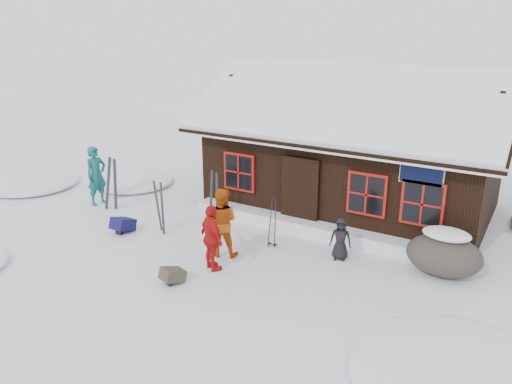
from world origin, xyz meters
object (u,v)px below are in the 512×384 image
(ski_poles, at_px, (273,224))
(backpack_olive, at_px, (173,277))
(ski_pair_left, at_px, (112,184))
(boulder, at_px, (444,254))
(skier_crouched, at_px, (341,239))
(backpack_blue, at_px, (123,227))
(skier_orange_left, at_px, (221,222))
(skier_teal, at_px, (96,176))
(skier_orange_right, at_px, (212,238))

(ski_poles, bearing_deg, backpack_olive, -109.38)
(ski_pair_left, bearing_deg, boulder, 1.73)
(skier_crouched, bearing_deg, backpack_blue, 177.89)
(skier_orange_left, distance_m, ski_poles, 1.37)
(skier_teal, bearing_deg, backpack_blue, -110.45)
(ski_poles, bearing_deg, backpack_blue, -162.23)
(boulder, height_order, backpack_blue, boulder)
(skier_crouched, bearing_deg, boulder, -5.03)
(skier_orange_left, distance_m, skier_crouched, 2.95)
(skier_teal, distance_m, ski_pair_left, 0.82)
(skier_orange_right, xyz_separation_m, ski_pair_left, (-4.98, 1.66, 0.01))
(skier_orange_right, xyz_separation_m, ski_poles, (0.60, 1.81, -0.15))
(backpack_blue, bearing_deg, skier_crouched, 14.53)
(skier_teal, distance_m, skier_orange_right, 6.05)
(skier_crouched, height_order, backpack_blue, skier_crouched)
(skier_orange_right, bearing_deg, boulder, -123.19)
(skier_orange_left, relative_size, ski_poles, 1.26)
(skier_orange_right, relative_size, backpack_blue, 2.70)
(skier_orange_right, height_order, boulder, skier_orange_right)
(skier_orange_left, bearing_deg, ski_pair_left, -33.54)
(skier_crouched, xyz_separation_m, boulder, (2.33, 0.50, -0.03))
(skier_crouched, bearing_deg, backpack_olive, -149.00)
(skier_orange_left, height_order, backpack_olive, skier_orange_left)
(skier_crouched, distance_m, ski_pair_left, 7.35)
(skier_teal, relative_size, skier_orange_left, 1.08)
(skier_teal, relative_size, skier_orange_right, 1.17)
(skier_crouched, bearing_deg, skier_orange_left, -170.85)
(boulder, bearing_deg, skier_crouched, -167.91)
(boulder, distance_m, ski_pair_left, 9.71)
(ski_pair_left, xyz_separation_m, ski_poles, (5.58, 0.15, -0.17))
(skier_orange_left, xyz_separation_m, ski_pair_left, (-4.70, 0.89, -0.05))
(skier_teal, xyz_separation_m, skier_orange_left, (5.50, -1.02, -0.07))
(skier_orange_right, xyz_separation_m, boulder, (4.68, 2.57, -0.30))
(boulder, bearing_deg, skier_orange_left, -160.08)
(skier_orange_left, height_order, skier_orange_right, skier_orange_left)
(skier_orange_left, xyz_separation_m, skier_orange_right, (0.28, -0.78, -0.07))
(ski_poles, distance_m, backpack_blue, 4.25)
(skier_teal, xyz_separation_m, ski_poles, (6.37, 0.02, -0.29))
(ski_pair_left, distance_m, backpack_blue, 2.04)
(skier_orange_left, height_order, ski_pair_left, skier_orange_left)
(skier_teal, distance_m, skier_orange_left, 5.59)
(ski_poles, relative_size, backpack_olive, 2.77)
(backpack_olive, bearing_deg, backpack_blue, 171.64)
(ski_pair_left, bearing_deg, backpack_olive, -33.56)
(skier_teal, relative_size, ski_poles, 1.37)
(skier_orange_left, distance_m, backpack_blue, 3.24)
(backpack_olive, bearing_deg, skier_orange_left, 104.41)
(skier_teal, height_order, backpack_blue, skier_teal)
(skier_orange_left, bearing_deg, backpack_blue, -18.29)
(skier_teal, xyz_separation_m, backpack_olive, (5.39, -2.78, -0.81))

